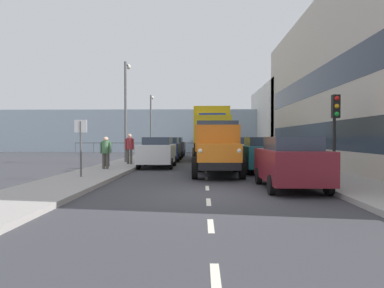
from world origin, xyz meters
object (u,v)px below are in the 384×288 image
(car_silver_kerbside_2, at_px, (248,150))
(traffic_light_near, at_px, (335,118))
(truck_vintage_orange, at_px, (217,149))
(car_maroon_kerbside_near, at_px, (290,162))
(lamp_post_promenade, at_px, (126,102))
(car_teal_kerbside_1, at_px, (261,154))
(car_grey_kerbside_3, at_px, (239,148))
(pedestrian_by_lamp, at_px, (105,150))
(car_navy_oppositeside_1, at_px, (167,149))
(street_sign, at_px, (81,138))
(car_black_oppositeside_2, at_px, (173,147))
(pedestrian_couple_a, at_px, (130,146))
(lorry_cargo_yellow, at_px, (211,132))
(pedestrian_near_railing, at_px, (106,149))
(car_white_oppositeside_0, at_px, (158,152))
(lamp_post_far, at_px, (151,118))

(car_silver_kerbside_2, bearing_deg, traffic_light_near, 104.39)
(car_silver_kerbside_2, xyz_separation_m, traffic_light_near, (-2.26, 8.80, 1.58))
(truck_vintage_orange, height_order, car_maroon_kerbside_near, truck_vintage_orange)
(traffic_light_near, height_order, lamp_post_promenade, lamp_post_promenade)
(car_teal_kerbside_1, height_order, car_grey_kerbside_3, same)
(pedestrian_by_lamp, bearing_deg, car_silver_kerbside_2, -146.08)
(car_maroon_kerbside_near, distance_m, car_silver_kerbside_2, 11.02)
(car_navy_oppositeside_1, bearing_deg, street_sign, 79.23)
(car_black_oppositeside_2, bearing_deg, traffic_light_near, 113.71)
(car_silver_kerbside_2, xyz_separation_m, pedestrian_couple_a, (7.15, 1.94, 0.30))
(lorry_cargo_yellow, xyz_separation_m, car_navy_oppositeside_1, (3.19, 0.49, -1.18))
(car_maroon_kerbside_near, relative_size, pedestrian_couple_a, 2.27)
(pedestrian_by_lamp, bearing_deg, car_grey_kerbside_3, -125.11)
(car_silver_kerbside_2, height_order, pedestrian_near_railing, pedestrian_near_railing)
(car_maroon_kerbside_near, distance_m, traffic_light_near, 3.53)
(car_maroon_kerbside_near, bearing_deg, pedestrian_by_lamp, -37.18)
(pedestrian_couple_a, bearing_deg, lamp_post_promenade, -72.39)
(lamp_post_promenade, bearing_deg, car_navy_oppositeside_1, -125.98)
(car_silver_kerbside_2, relative_size, pedestrian_couple_a, 2.35)
(car_black_oppositeside_2, relative_size, traffic_light_near, 1.37)
(car_teal_kerbside_1, distance_m, car_grey_kerbside_3, 10.91)
(car_white_oppositeside_0, bearing_deg, pedestrian_couple_a, -17.65)
(car_maroon_kerbside_near, xyz_separation_m, lamp_post_promenade, (7.75, -10.99, 3.05))
(car_teal_kerbside_1, relative_size, traffic_light_near, 1.34)
(pedestrian_couple_a, relative_size, traffic_light_near, 0.55)
(lamp_post_promenade, bearing_deg, lamp_post_far, -89.86)
(car_grey_kerbside_3, bearing_deg, car_maroon_kerbside_near, 90.00)
(car_black_oppositeside_2, bearing_deg, lamp_post_promenade, 75.12)
(pedestrian_couple_a, bearing_deg, lamp_post_far, -87.26)
(car_silver_kerbside_2, relative_size, street_sign, 1.85)
(lorry_cargo_yellow, xyz_separation_m, street_sign, (5.47, 12.43, -0.39))
(car_teal_kerbside_1, height_order, pedestrian_couple_a, pedestrian_couple_a)
(car_teal_kerbside_1, height_order, pedestrian_near_railing, pedestrian_near_railing)
(car_grey_kerbside_3, relative_size, lamp_post_promenade, 0.71)
(car_teal_kerbside_1, xyz_separation_m, car_black_oppositeside_2, (5.43, -13.84, 0.00))
(car_maroon_kerbside_near, bearing_deg, car_teal_kerbside_1, -90.00)
(lorry_cargo_yellow, distance_m, car_navy_oppositeside_1, 3.44)
(car_teal_kerbside_1, bearing_deg, lamp_post_far, -64.74)
(car_teal_kerbside_1, distance_m, pedestrian_near_railing, 8.21)
(pedestrian_by_lamp, distance_m, street_sign, 3.65)
(car_teal_kerbside_1, height_order, traffic_light_near, traffic_light_near)
(lorry_cargo_yellow, relative_size, lamp_post_far, 1.47)
(car_grey_kerbside_3, bearing_deg, pedestrian_couple_a, 47.20)
(pedestrian_by_lamp, distance_m, pedestrian_near_railing, 1.61)
(car_grey_kerbside_3, relative_size, car_black_oppositeside_2, 1.03)
(pedestrian_near_railing, bearing_deg, car_navy_oppositeside_1, -111.20)
(car_grey_kerbside_3, xyz_separation_m, car_black_oppositeside_2, (5.43, -2.93, 0.00))
(pedestrian_near_railing, bearing_deg, car_white_oppositeside_0, -156.90)
(car_white_oppositeside_0, relative_size, traffic_light_near, 1.26)
(truck_vintage_orange, bearing_deg, pedestrian_couple_a, -45.22)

